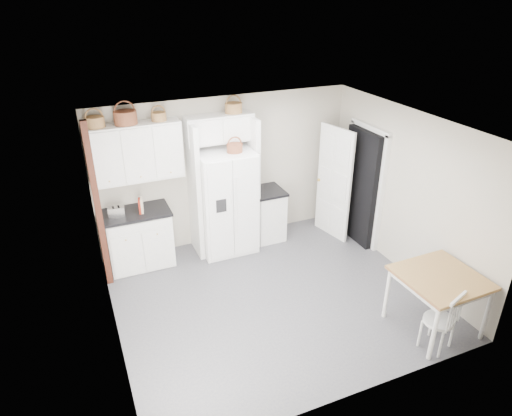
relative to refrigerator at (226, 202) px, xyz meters
name	(u,v)px	position (x,y,z in m)	size (l,w,h in m)	color
floor	(273,297)	(0.15, -1.62, -0.90)	(4.50, 4.50, 0.00)	#3F3F4B
ceiling	(277,128)	(0.15, -1.62, 1.70)	(4.50, 4.50, 0.00)	white
wall_back	(226,171)	(0.15, 0.38, 0.40)	(4.50, 4.50, 0.00)	#B0AA98
wall_left	(105,254)	(-2.10, -1.62, 0.40)	(4.00, 4.00, 0.00)	#B0AA98
wall_right	(406,194)	(2.40, -1.62, 0.40)	(4.00, 4.00, 0.00)	#B0AA98
refrigerator	(226,202)	(0.00, 0.00, 0.00)	(0.93, 0.75, 1.80)	white
base_cab_left	(139,239)	(-1.49, 0.08, -0.43)	(1.01, 0.64, 0.94)	silver
base_cab_right	(267,215)	(0.81, 0.08, -0.45)	(0.51, 0.62, 0.90)	silver
dining_table	(435,302)	(1.85, -3.07, -0.48)	(1.00, 1.00, 0.84)	brown
windsor_chair	(439,320)	(1.63, -3.37, -0.48)	(0.41, 0.37, 0.84)	silver
counter_left	(136,212)	(-1.49, 0.08, 0.06)	(1.05, 0.68, 0.04)	black
counter_right	(267,191)	(0.81, 0.08, 0.03)	(0.55, 0.66, 0.04)	black
toaster	(117,212)	(-1.78, -0.01, 0.16)	(0.25, 0.14, 0.17)	silver
cookbook_red	(140,206)	(-1.42, 0.00, 0.19)	(0.03, 0.15, 0.23)	maroon
cookbook_cream	(142,205)	(-1.39, 0.00, 0.20)	(0.03, 0.16, 0.24)	beige
basket_upper_a	(95,122)	(-1.88, 0.21, 1.53)	(0.28, 0.28, 0.16)	brown
basket_upper_b	(125,118)	(-1.44, 0.21, 1.55)	(0.34, 0.34, 0.20)	brown
basket_upper_c	(159,117)	(-0.95, 0.21, 1.52)	(0.23, 0.23, 0.13)	brown
basket_bridge_b	(234,108)	(0.26, 0.21, 1.53)	(0.28, 0.28, 0.16)	brown
basket_fridge_b	(235,148)	(0.15, -0.10, 0.97)	(0.26, 0.26, 0.14)	brown
upper_cabinet	(136,152)	(-1.35, 0.21, 1.00)	(1.40, 0.34, 0.90)	silver
bridge_cabinet	(219,128)	(0.00, 0.21, 1.23)	(1.12, 0.34, 0.45)	silver
fridge_panel_left	(194,191)	(-0.51, 0.08, 0.25)	(0.08, 0.60, 2.30)	silver
fridge_panel_right	(251,182)	(0.51, 0.08, 0.25)	(0.08, 0.60, 2.30)	silver
trim_post	(98,208)	(-2.05, -0.27, 0.40)	(0.09, 0.09, 2.60)	#36170F
doorway_void	(362,187)	(2.31, -0.62, 0.13)	(0.18, 0.85, 2.05)	black
door_slab	(334,183)	(1.95, -0.28, 0.13)	(0.80, 0.04, 2.05)	white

